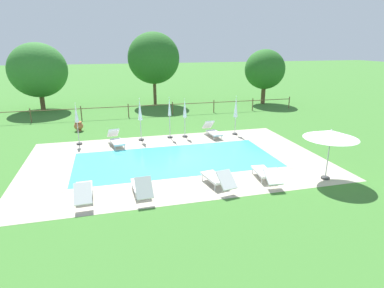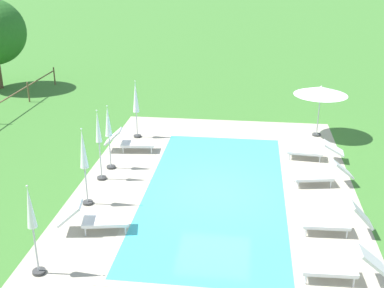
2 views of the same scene
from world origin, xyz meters
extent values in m
plane|color=#3D752D|center=(0.00, 0.00, 0.00)|extent=(160.00, 160.00, 0.00)
cube|color=#B2A893|center=(0.00, 0.00, 0.00)|extent=(14.44, 9.15, 0.01)
cube|color=#42CCD6|center=(0.00, 0.00, 0.01)|extent=(9.78, 4.49, 0.01)
cube|color=#C0B59F|center=(0.00, 2.37, 0.01)|extent=(10.26, 0.24, 0.01)
cube|color=#C0B59F|center=(0.00, -2.37, 0.01)|extent=(10.26, 0.24, 0.01)
cube|color=#C0B59F|center=(5.01, 0.00, 0.01)|extent=(0.24, 4.49, 0.01)
cube|color=white|center=(3.07, 3.27, 0.32)|extent=(0.71, 1.35, 0.07)
cube|color=white|center=(2.99, 4.22, 0.60)|extent=(0.66, 0.72, 0.62)
cube|color=silver|center=(3.07, 3.27, 0.26)|extent=(0.68, 1.32, 0.04)
cylinder|color=silver|center=(3.38, 2.74, 0.14)|extent=(0.04, 0.04, 0.28)
cylinder|color=silver|center=(2.87, 2.69, 0.14)|extent=(0.04, 0.04, 0.28)
cylinder|color=silver|center=(3.28, 3.84, 0.14)|extent=(0.04, 0.04, 0.28)
cylinder|color=silver|center=(2.77, 3.79, 0.14)|extent=(0.04, 0.04, 0.28)
cube|color=white|center=(-2.09, -3.24, 0.32)|extent=(0.65, 1.32, 0.07)
cube|color=white|center=(-2.05, -4.18, 0.62)|extent=(0.63, 0.65, 0.66)
cube|color=silver|center=(-2.09, -3.24, 0.26)|extent=(0.62, 1.30, 0.04)
cylinder|color=silver|center=(-2.37, -2.70, 0.14)|extent=(0.04, 0.04, 0.28)
cylinder|color=silver|center=(-1.86, -2.68, 0.14)|extent=(0.04, 0.04, 0.28)
cylinder|color=silver|center=(-2.32, -3.80, 0.14)|extent=(0.04, 0.04, 0.28)
cylinder|color=silver|center=(-1.81, -3.78, 0.14)|extent=(0.04, 0.04, 0.28)
cube|color=white|center=(3.12, -3.16, 0.32)|extent=(0.71, 1.35, 0.07)
cube|color=white|center=(3.03, -4.18, 0.51)|extent=(0.66, 0.82, 0.46)
cube|color=silver|center=(3.12, -3.16, 0.26)|extent=(0.67, 1.32, 0.04)
cylinder|color=silver|center=(2.91, -2.59, 0.14)|extent=(0.04, 0.04, 0.28)
cylinder|color=silver|center=(3.42, -2.63, 0.14)|extent=(0.04, 0.04, 0.28)
cylinder|color=silver|center=(2.82, -3.69, 0.14)|extent=(0.04, 0.04, 0.28)
cylinder|color=silver|center=(3.32, -3.73, 0.14)|extent=(0.04, 0.04, 0.28)
cube|color=white|center=(-4.18, -3.05, 0.32)|extent=(0.65, 1.32, 0.07)
cube|color=white|center=(-4.15, -4.02, 0.58)|extent=(0.63, 0.72, 0.59)
cube|color=silver|center=(-4.18, -3.05, 0.26)|extent=(0.62, 1.29, 0.04)
cylinder|color=silver|center=(-4.46, -2.50, 0.14)|extent=(0.04, 0.04, 0.28)
cylinder|color=silver|center=(-3.95, -2.48, 0.14)|extent=(0.04, 0.04, 0.28)
cylinder|color=silver|center=(-4.42, -3.61, 0.14)|extent=(0.04, 0.04, 0.28)
cylinder|color=silver|center=(-3.91, -3.59, 0.14)|extent=(0.04, 0.04, 0.28)
cube|color=white|center=(-2.73, 2.84, 0.32)|extent=(0.83, 1.39, 0.07)
cube|color=white|center=(-2.91, 3.79, 0.59)|extent=(0.71, 0.78, 0.60)
cube|color=silver|center=(-2.73, 2.84, 0.26)|extent=(0.79, 1.36, 0.04)
cylinder|color=silver|center=(-2.38, 2.34, 0.14)|extent=(0.04, 0.04, 0.28)
cylinder|color=silver|center=(-2.88, 2.25, 0.14)|extent=(0.04, 0.04, 0.28)
cylinder|color=silver|center=(-2.58, 3.43, 0.14)|extent=(0.04, 0.04, 0.28)
cylinder|color=silver|center=(-3.08, 3.34, 0.14)|extent=(0.04, 0.04, 0.28)
cube|color=white|center=(0.90, -3.21, 0.32)|extent=(0.83, 1.39, 0.07)
cube|color=white|center=(1.08, -4.17, 0.58)|extent=(0.72, 0.80, 0.58)
cube|color=silver|center=(0.90, -3.21, 0.26)|extent=(0.79, 1.36, 0.04)
cylinder|color=silver|center=(0.55, -2.71, 0.14)|extent=(0.04, 0.04, 0.28)
cylinder|color=silver|center=(1.05, -2.62, 0.14)|extent=(0.04, 0.04, 0.28)
cylinder|color=silver|center=(0.75, -3.80, 0.14)|extent=(0.04, 0.04, 0.28)
cylinder|color=silver|center=(1.25, -3.71, 0.14)|extent=(0.04, 0.04, 0.28)
cylinder|color=#383838|center=(5.69, -3.90, 0.04)|extent=(0.36, 0.36, 0.08)
cylinder|color=#B2B5B7|center=(5.69, -3.90, 1.06)|extent=(0.04, 0.04, 2.13)
cone|color=white|center=(5.69, -3.90, 1.98)|extent=(2.20, 2.20, 0.34)
sphere|color=white|center=(5.69, -3.90, 2.16)|extent=(0.06, 0.06, 0.06)
cylinder|color=#383838|center=(1.38, 3.89, 0.04)|extent=(0.32, 0.32, 0.08)
cylinder|color=#B2B5B7|center=(1.38, 3.89, 0.62)|extent=(0.04, 0.04, 1.25)
cone|color=white|center=(1.38, 3.89, 1.79)|extent=(0.25, 0.25, 1.09)
sphere|color=white|center=(1.38, 3.89, 2.36)|extent=(0.05, 0.05, 0.05)
cylinder|color=#383838|center=(4.59, 3.65, 0.04)|extent=(0.32, 0.32, 0.08)
cylinder|color=#B2B5B7|center=(4.59, 3.65, 0.56)|extent=(0.04, 0.04, 1.12)
cone|color=white|center=(4.59, 3.65, 1.77)|extent=(0.26, 0.26, 1.29)
sphere|color=white|center=(4.59, 3.65, 2.43)|extent=(0.05, 0.05, 0.05)
cylinder|color=#383838|center=(-1.30, 3.86, 0.04)|extent=(0.32, 0.32, 0.08)
cylinder|color=#B2B5B7|center=(-1.30, 3.86, 0.62)|extent=(0.04, 0.04, 1.24)
cone|color=white|center=(-1.30, 3.86, 1.86)|extent=(0.26, 0.26, 1.22)
sphere|color=white|center=(-1.30, 3.86, 2.49)|extent=(0.05, 0.05, 0.05)
cylinder|color=#383838|center=(-4.83, 3.93, 0.04)|extent=(0.32, 0.32, 0.08)
cylinder|color=#B2B5B7|center=(-4.83, 3.93, 0.65)|extent=(0.04, 0.04, 1.31)
cone|color=white|center=(-4.83, 3.93, 1.83)|extent=(0.23, 0.23, 1.05)
sphere|color=white|center=(-4.83, 3.93, 2.38)|extent=(0.05, 0.05, 0.05)
cylinder|color=#383838|center=(0.46, 3.95, 0.04)|extent=(0.32, 0.32, 0.08)
cylinder|color=#B2B5B7|center=(0.46, 3.95, 0.69)|extent=(0.04, 0.04, 1.38)
cone|color=white|center=(0.46, 3.95, 1.92)|extent=(0.21, 0.21, 1.08)
sphere|color=white|center=(0.46, 3.95, 2.48)|extent=(0.05, 0.05, 0.05)
cylinder|color=brown|center=(8.91, 10.40, 0.53)|extent=(0.08, 0.08, 1.05)
cylinder|color=brown|center=(12.41, 10.40, 0.53)|extent=(0.08, 0.08, 1.05)
camera|label=1|loc=(-3.07, -14.80, 5.56)|focal=30.28mm
camera|label=2|loc=(-14.09, -0.99, 7.33)|focal=45.23mm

